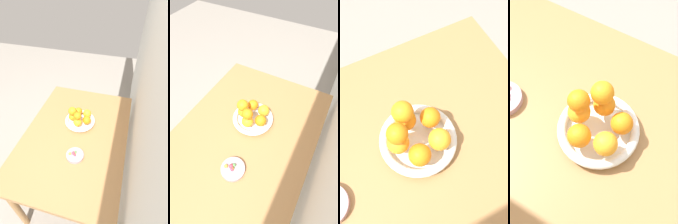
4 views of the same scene
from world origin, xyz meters
TOP-DOWN VIEW (x-y plane):
  - ground_plane at (0.00, 0.00)m, footprint 6.00×6.00m
  - dining_table at (0.00, 0.00)m, footprint 1.10×0.76m
  - fruit_bowl at (-0.12, 0.00)m, footprint 0.24×0.24m
  - candy_dish at (0.19, 0.05)m, footprint 0.12×0.12m
  - orange_0 at (-0.11, -0.05)m, footprint 0.06×0.06m
  - orange_1 at (-0.06, -0.00)m, footprint 0.06×0.06m
  - orange_2 at (-0.09, 0.06)m, footprint 0.06×0.06m
  - orange_3 at (-0.16, 0.04)m, footprint 0.07×0.07m
  - orange_4 at (-0.17, -0.03)m, footprint 0.06×0.06m
  - orange_5 at (-0.06, -0.00)m, footprint 0.06×0.06m
  - orange_6 at (-0.10, -0.05)m, footprint 0.06×0.06m
  - candy_ball_0 at (0.20, 0.06)m, footprint 0.02×0.02m
  - candy_ball_1 at (0.17, 0.05)m, footprint 0.02×0.02m
  - candy_ball_2 at (0.19, 0.06)m, footprint 0.01×0.01m
  - candy_ball_3 at (0.20, 0.02)m, footprint 0.02×0.02m
  - candy_ball_4 at (0.19, 0.04)m, footprint 0.02×0.02m

SIDE VIEW (x-z plane):
  - ground_plane at x=0.00m, z-range 0.00..0.00m
  - dining_table at x=0.00m, z-range 0.28..1.02m
  - candy_dish at x=0.19m, z-range 0.74..0.76m
  - fruit_bowl at x=-0.12m, z-range 0.74..0.78m
  - candy_ball_2 at x=0.19m, z-range 0.76..0.78m
  - candy_ball_0 at x=0.20m, z-range 0.76..0.78m
  - candy_ball_1 at x=0.17m, z-range 0.76..0.78m
  - candy_ball_3 at x=0.20m, z-range 0.76..0.78m
  - candy_ball_4 at x=0.19m, z-range 0.76..0.78m
  - orange_4 at x=-0.17m, z-range 0.78..0.84m
  - orange_0 at x=-0.11m, z-range 0.78..0.84m
  - orange_1 at x=-0.06m, z-range 0.78..0.84m
  - orange_2 at x=-0.09m, z-range 0.78..0.84m
  - orange_3 at x=-0.16m, z-range 0.78..0.85m
  - orange_5 at x=-0.06m, z-range 0.84..0.90m
  - orange_6 at x=-0.10m, z-range 0.84..0.91m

